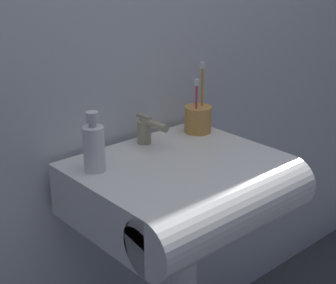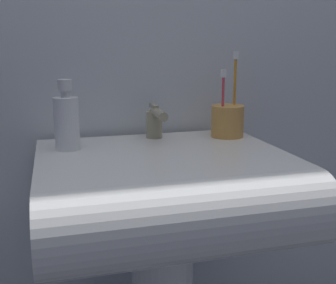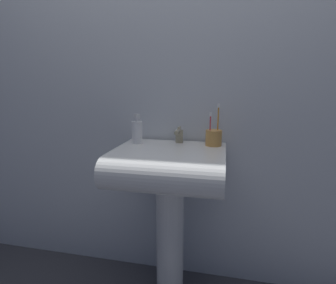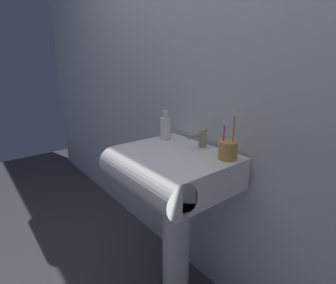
{
  "view_description": "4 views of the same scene",
  "coord_description": "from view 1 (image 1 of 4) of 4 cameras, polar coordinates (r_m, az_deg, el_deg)",
  "views": [
    {
      "loc": [
        -0.88,
        -0.97,
        1.44
      ],
      "look_at": [
        0.0,
        0.03,
        0.92
      ],
      "focal_mm": 55.0,
      "sensor_mm": 36.0,
      "label": 1
    },
    {
      "loc": [
        -0.23,
        -0.89,
        1.11
      ],
      "look_at": [
        0.02,
        0.03,
        0.89
      ],
      "focal_mm": 45.0,
      "sensor_mm": 36.0,
      "label": 2
    },
    {
      "loc": [
        0.26,
        -1.26,
        1.19
      ],
      "look_at": [
        -0.01,
        -0.0,
        0.91
      ],
      "focal_mm": 28.0,
      "sensor_mm": 36.0,
      "label": 3
    },
    {
      "loc": [
        0.91,
        -0.78,
        1.3
      ],
      "look_at": [
        -0.03,
        -0.03,
        0.92
      ],
      "focal_mm": 28.0,
      "sensor_mm": 36.0,
      "label": 4
    }
  ],
  "objects": [
    {
      "name": "wall_back",
      "position": [
        1.53,
        -5.78,
        12.2
      ],
      "size": [
        5.0,
        0.05,
        2.4
      ],
      "primitive_type": "cube",
      "color": "silver",
      "rests_on": "ground"
    },
    {
      "name": "faucet",
      "position": [
        1.52,
        -2.35,
        1.41
      ],
      "size": [
        0.04,
        0.13,
        0.09
      ],
      "color": "tan",
      "rests_on": "sink_basin"
    },
    {
      "name": "sink_basin",
      "position": [
        1.42,
        2.18,
        -5.49
      ],
      "size": [
        0.55,
        0.49,
        0.15
      ],
      "color": "white",
      "rests_on": "sink_pedestal"
    },
    {
      "name": "soap_bottle",
      "position": [
        1.35,
        -8.22,
        -0.51
      ],
      "size": [
        0.06,
        0.06,
        0.16
      ],
      "color": "white",
      "rests_on": "sink_basin"
    },
    {
      "name": "toothbrush_cup",
      "position": [
        1.63,
        3.35,
        2.61
      ],
      "size": [
        0.09,
        0.09,
        0.22
      ],
      "color": "#D19347",
      "rests_on": "sink_basin"
    }
  ]
}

